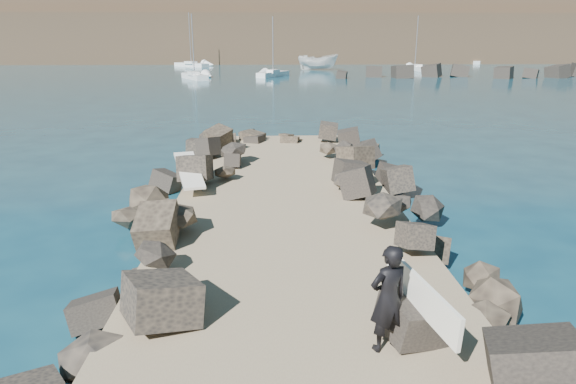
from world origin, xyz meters
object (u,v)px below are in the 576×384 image
boat_imported (318,62)px  sailboat_b (273,74)px  surfer_with_board (393,298)px  surfboard_resting (189,174)px

boat_imported → sailboat_b: size_ratio=0.83×
boat_imported → sailboat_b: sailboat_b is taller
boat_imported → surfer_with_board: size_ratio=3.33×
sailboat_b → surfer_with_board: bearing=-89.1°
surfboard_resting → sailboat_b: size_ratio=0.31×
boat_imported → surfer_with_board: bearing=-177.8°
surfboard_resting → surfer_with_board: 9.35m
surfboard_resting → surfer_with_board: size_ratio=1.26×
surfboard_resting → boat_imported: 70.68m
surfboard_resting → boat_imported: size_ratio=0.38×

